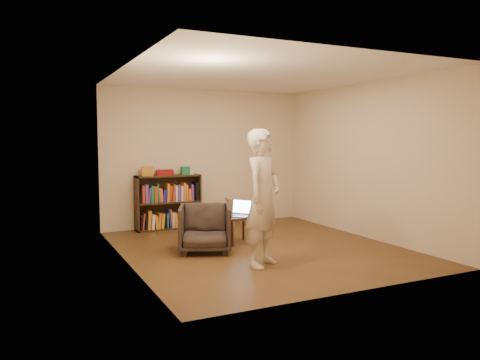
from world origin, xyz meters
name	(u,v)px	position (x,y,z in m)	size (l,w,h in m)	color
floor	(260,248)	(0.00, 0.00, 0.00)	(4.50, 4.50, 0.00)	#462F16
ceiling	(260,75)	(0.00, 0.00, 2.60)	(4.50, 4.50, 0.00)	white
wall_back	(205,158)	(0.00, 2.25, 1.30)	(4.00, 4.00, 0.00)	beige
wall_left	(126,166)	(-2.00, 0.00, 1.30)	(4.50, 4.50, 0.00)	beige
wall_right	(365,160)	(2.00, 0.00, 1.30)	(4.50, 4.50, 0.00)	beige
bookshelf	(168,205)	(-0.80, 2.09, 0.44)	(1.20, 0.30, 1.00)	black
box_yellow	(147,171)	(-1.18, 2.06, 1.08)	(0.20, 0.15, 0.17)	orange
red_cloth	(165,173)	(-0.86, 2.06, 1.05)	(0.30, 0.22, 0.10)	maroon
box_green	(185,171)	(-0.47, 2.07, 1.07)	(0.15, 0.15, 0.15)	#1C6B40
box_white	(190,172)	(-0.36, 2.09, 1.04)	(0.10, 0.10, 0.08)	silver
stool	(237,204)	(0.51, 1.89, 0.42)	(0.36, 0.36, 0.52)	#A78751
armchair	(205,228)	(-0.83, 0.16, 0.35)	(0.74, 0.77, 0.70)	#322621
side_table	(238,221)	(-0.14, 0.47, 0.36)	(0.42, 0.42, 0.43)	black
laptop	(240,212)	(-0.10, 0.49, 0.49)	(0.44, 0.45, 0.26)	silver
person	(263,198)	(-0.42, -0.87, 0.89)	(0.65, 0.43, 1.79)	beige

